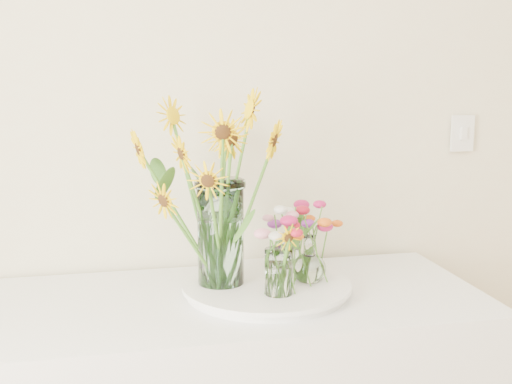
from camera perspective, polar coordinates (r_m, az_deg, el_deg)
tray at (r=1.78m, az=0.94°, el=-8.59°), size 0.44×0.44×0.02m
mason_jar at (r=1.74m, az=-3.17°, el=-3.63°), size 0.13×0.13×0.29m
sunflower_bouquet at (r=1.72m, az=-3.21°, el=0.26°), size 0.77×0.77×0.53m
small_vase_a at (r=1.67m, az=2.03°, el=-7.18°), size 0.10×0.10×0.13m
wildflower_posy_a at (r=1.66m, az=2.04°, el=-5.70°), size 0.18×0.18×0.22m
small_vase_b at (r=1.78m, az=4.75°, el=-5.95°), size 0.11×0.11×0.13m
wildflower_posy_b at (r=1.77m, az=4.78°, el=-4.55°), size 0.22×0.22×0.22m
small_vase_c at (r=1.87m, az=2.95°, el=-5.48°), size 0.08×0.08×0.11m
wildflower_posy_c at (r=1.86m, az=2.96°, el=-4.15°), size 0.20×0.20×0.20m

